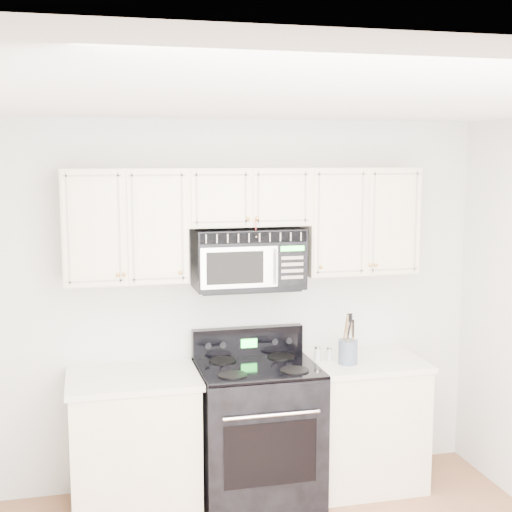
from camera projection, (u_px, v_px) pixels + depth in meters
name	position (u px, v px, depth m)	size (l,w,h in m)	color
room	(320.00, 375.00, 3.42)	(3.51, 3.51, 2.61)	#8E603D
base_cabinet_left	(135.00, 447.00, 4.74)	(0.86, 0.65, 0.92)	beige
base_cabinet_right	(359.00, 426.00, 5.12)	(0.86, 0.65, 0.92)	beige
range	(258.00, 429.00, 4.91)	(0.80, 0.73, 1.13)	black
upper_cabinets	(246.00, 217.00, 4.86)	(2.44, 0.37, 0.75)	beige
microwave	(248.00, 258.00, 4.88)	(0.74, 0.42, 0.41)	black
utensil_crock	(348.00, 350.00, 4.93)	(0.13, 0.13, 0.35)	#4C576C
shaker_salt	(329.00, 353.00, 5.03)	(0.04, 0.04, 0.09)	#B2B1BD
shaker_pepper	(318.00, 353.00, 5.00)	(0.05, 0.05, 0.11)	#B2B1BD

